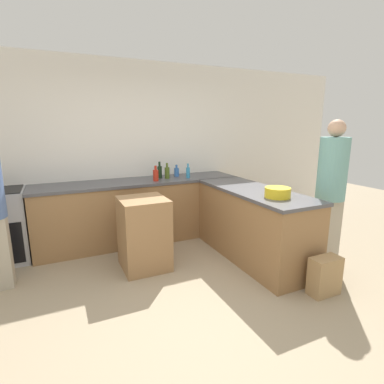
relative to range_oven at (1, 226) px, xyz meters
name	(u,v)px	position (x,y,z in m)	size (l,w,h in m)	color
ground_plane	(196,306)	(1.82, -1.96, -0.47)	(14.00, 14.00, 0.00)	tan
wall_back	(132,151)	(1.82, 0.34, 0.88)	(8.00, 0.06, 2.70)	white
counter_back	(141,210)	(1.82, -0.02, 0.00)	(3.03, 0.69, 0.94)	olive
counter_peninsula	(253,224)	(2.99, -1.27, 0.00)	(0.69, 1.86, 0.94)	olive
range_oven	(1,226)	(0.00, 0.00, 0.00)	(0.61, 0.62, 0.95)	#ADADB2
island_table	(144,233)	(1.61, -0.94, -0.03)	(0.55, 0.57, 0.88)	#997047
mixing_bowl	(278,192)	(2.96, -1.74, 0.52)	(0.29, 0.29, 0.12)	yellow
hot_sauce_bottle	(156,175)	(2.03, -0.18, 0.55)	(0.08, 0.08, 0.23)	red
wine_bottle_dark	(160,172)	(2.16, 0.04, 0.57)	(0.07, 0.07, 0.25)	black
water_bottle_blue	(177,172)	(2.46, 0.07, 0.54)	(0.08, 0.08, 0.19)	#386BB7
dish_soap_bottle	(188,172)	(2.57, -0.14, 0.55)	(0.06, 0.06, 0.22)	#338CBF
olive_oil_bottle	(167,172)	(2.25, -0.05, 0.56)	(0.07, 0.07, 0.24)	#475B1E
person_at_peninsula	(330,190)	(3.67, -1.86, 0.51)	(0.33, 0.33, 1.81)	#ADA38E
paper_bag	(325,276)	(3.14, -2.34, -0.27)	(0.33, 0.18, 0.41)	#A88456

